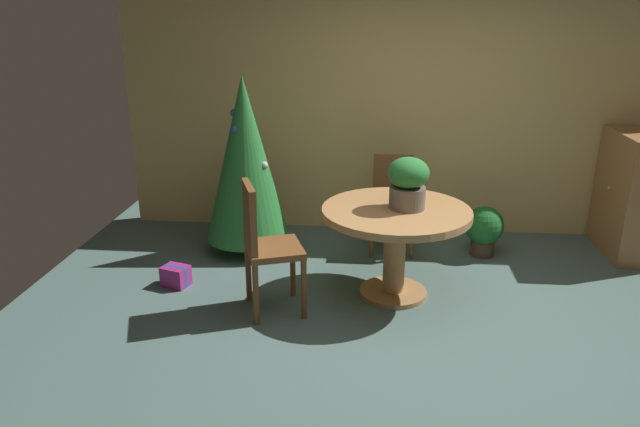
# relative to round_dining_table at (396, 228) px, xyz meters

# --- Properties ---
(ground_plane) EXTENTS (6.60, 6.60, 0.00)m
(ground_plane) POSITION_rel_round_dining_table_xyz_m (0.27, -0.61, -0.58)
(ground_plane) COLOR #4C6660
(back_wall_panel) EXTENTS (6.00, 0.10, 2.60)m
(back_wall_panel) POSITION_rel_round_dining_table_xyz_m (0.27, 1.59, 0.72)
(back_wall_panel) COLOR tan
(back_wall_panel) RESTS_ON ground_plane
(round_dining_table) EXTENTS (1.17, 1.17, 0.74)m
(round_dining_table) POSITION_rel_round_dining_table_xyz_m (0.00, 0.00, 0.00)
(round_dining_table) COLOR #B27F4C
(round_dining_table) RESTS_ON ground_plane
(flower_vase) EXTENTS (0.32, 0.32, 0.41)m
(flower_vase) POSITION_rel_round_dining_table_xyz_m (0.08, 0.02, 0.38)
(flower_vase) COLOR #665B51
(flower_vase) RESTS_ON round_dining_table
(wooden_chair_far) EXTENTS (0.42, 0.42, 0.90)m
(wooden_chair_far) POSITION_rel_round_dining_table_xyz_m (0.00, 1.02, -0.07)
(wooden_chair_far) COLOR brown
(wooden_chair_far) RESTS_ON ground_plane
(wooden_chair_left_near) EXTENTS (0.53, 0.54, 1.02)m
(wooden_chair_left_near) POSITION_rel_round_dining_table_xyz_m (-0.98, -0.36, 0.00)
(wooden_chair_left_near) COLOR brown
(wooden_chair_left_near) RESTS_ON ground_plane
(holiday_tree) EXTENTS (0.79, 0.79, 1.67)m
(holiday_tree) POSITION_rel_round_dining_table_xyz_m (-1.37, 0.83, 0.32)
(holiday_tree) COLOR brown
(holiday_tree) RESTS_ON ground_plane
(gift_box_purple) EXTENTS (0.25, 0.22, 0.17)m
(gift_box_purple) POSITION_rel_round_dining_table_xyz_m (-1.82, -0.00, -0.49)
(gift_box_purple) COLOR #9E287A
(gift_box_purple) RESTS_ON ground_plane
(wooden_cabinet) EXTENTS (0.45, 0.82, 1.15)m
(wooden_cabinet) POSITION_rel_round_dining_table_xyz_m (2.22, 1.10, 0.00)
(wooden_cabinet) COLOR #9E6B3D
(wooden_cabinet) RESTS_ON ground_plane
(potted_plant) EXTENTS (0.36, 0.36, 0.48)m
(potted_plant) POSITION_rel_round_dining_table_xyz_m (0.86, 0.90, -0.31)
(potted_plant) COLOR #4C382D
(potted_plant) RESTS_ON ground_plane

